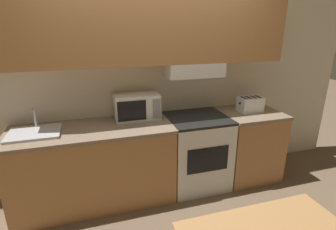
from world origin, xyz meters
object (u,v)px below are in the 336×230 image
stove_range (196,151)px  microwave (137,107)px  toaster (250,104)px  sink_basin (34,132)px

stove_range → microwave: (-0.68, 0.16, 0.58)m
microwave → toaster: bearing=-6.3°
microwave → toaster: (1.39, -0.15, -0.05)m
toaster → sink_basin: (-2.45, -0.01, -0.08)m
stove_range → microwave: size_ratio=1.76×
microwave → toaster: 1.40m
toaster → microwave: bearing=173.7°
toaster → sink_basin: size_ratio=0.61×
microwave → sink_basin: bearing=-171.3°
stove_range → sink_basin: (-1.74, -0.00, 0.46)m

